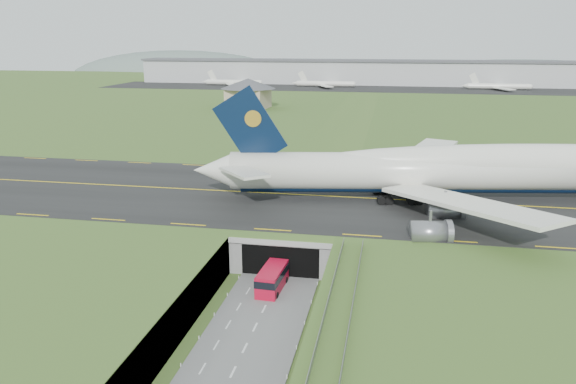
# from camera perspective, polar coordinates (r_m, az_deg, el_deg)

# --- Properties ---
(ground) EXTENTS (900.00, 900.00, 0.00)m
(ground) POSITION_cam_1_polar(r_m,az_deg,el_deg) (79.76, -1.96, -10.95)
(ground) COLOR #365421
(ground) RESTS_ON ground
(airfield_deck) EXTENTS (800.00, 800.00, 6.00)m
(airfield_deck) POSITION_cam_1_polar(r_m,az_deg,el_deg) (78.47, -1.98, -8.99)
(airfield_deck) COLOR gray
(airfield_deck) RESTS_ON ground
(trench_road) EXTENTS (12.00, 75.00, 0.20)m
(trench_road) POSITION_cam_1_polar(r_m,az_deg,el_deg) (73.25, -3.27, -13.43)
(trench_road) COLOR slate
(trench_road) RESTS_ON ground
(taxiway) EXTENTS (800.00, 44.00, 0.18)m
(taxiway) POSITION_cam_1_polar(r_m,az_deg,el_deg) (107.96, 1.82, -0.34)
(taxiway) COLOR black
(taxiway) RESTS_ON airfield_deck
(tunnel_portal) EXTENTS (17.00, 22.30, 6.00)m
(tunnel_portal) POSITION_cam_1_polar(r_m,az_deg,el_deg) (93.51, 0.25, -4.64)
(tunnel_portal) COLOR gray
(tunnel_portal) RESTS_ON ground
(guideway) EXTENTS (3.00, 53.00, 7.05)m
(guideway) POSITION_cam_1_polar(r_m,az_deg,el_deg) (59.06, 4.63, -15.28)
(guideway) COLOR #A8A8A3
(guideway) RESTS_ON ground
(jumbo_jet) EXTENTS (105.48, 65.17, 21.86)m
(jumbo_jet) POSITION_cam_1_polar(r_m,az_deg,el_deg) (108.87, 17.99, 2.20)
(jumbo_jet) COLOR silver
(jumbo_jet) RESTS_ON ground
(shuttle_tram) EXTENTS (3.50, 8.20, 3.27)m
(shuttle_tram) POSITION_cam_1_polar(r_m,az_deg,el_deg) (81.98, -1.62, -8.80)
(shuttle_tram) COLOR #B30B27
(shuttle_tram) RESTS_ON ground
(service_building) EXTENTS (25.39, 25.39, 12.67)m
(service_building) POSITION_cam_1_polar(r_m,az_deg,el_deg) (242.56, -4.07, 10.23)
(service_building) COLOR tan
(service_building) RESTS_ON ground
(cargo_terminal) EXTENTS (320.00, 67.00, 15.60)m
(cargo_terminal) POSITION_cam_1_polar(r_m,az_deg,el_deg) (370.05, 8.35, 11.97)
(cargo_terminal) COLOR #B2B2B2
(cargo_terminal) RESTS_ON ground
(distant_hills) EXTENTS (700.00, 91.00, 60.00)m
(distant_hills) POSITION_cam_1_polar(r_m,az_deg,el_deg) (503.57, 16.43, 10.35)
(distant_hills) COLOR slate
(distant_hills) RESTS_ON ground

